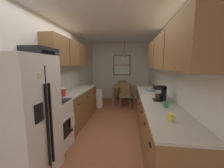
{
  "coord_description": "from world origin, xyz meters",
  "views": [
    {
      "loc": [
        0.45,
        -2.81,
        1.58
      ],
      "look_at": [
        -0.06,
        1.12,
        1.03
      ],
      "focal_mm": 22.17,
      "sensor_mm": 36.0,
      "label": 1
    }
  ],
  "objects_px": {
    "trash_bin": "(98,99)",
    "fruit_bowl": "(150,90)",
    "refrigerator": "(23,120)",
    "stove_range": "(51,125)",
    "mug_by_coffeemaker": "(166,105)",
    "microwave_over_range": "(41,58)",
    "coffee_maker": "(161,93)",
    "dining_table": "(124,89)",
    "storage_canister": "(63,92)",
    "dining_chair_far": "(122,89)",
    "dining_chair_near": "(125,94)",
    "mug_spare": "(170,117)"
  },
  "relations": [
    {
      "from": "mug_by_coffeemaker",
      "to": "stove_range",
      "type": "bearing_deg",
      "value": 178.83
    },
    {
      "from": "coffee_maker",
      "to": "mug_by_coffeemaker",
      "type": "bearing_deg",
      "value": -91.55
    },
    {
      "from": "dining_chair_near",
      "to": "mug_by_coffeemaker",
      "type": "height_order",
      "value": "mug_by_coffeemaker"
    },
    {
      "from": "mug_spare",
      "to": "fruit_bowl",
      "type": "bearing_deg",
      "value": 88.89
    },
    {
      "from": "dining_chair_near",
      "to": "mug_spare",
      "type": "distance_m",
      "value": 3.43
    },
    {
      "from": "refrigerator",
      "to": "fruit_bowl",
      "type": "height_order",
      "value": "refrigerator"
    },
    {
      "from": "mug_spare",
      "to": "coffee_maker",
      "type": "bearing_deg",
      "value": 84.41
    },
    {
      "from": "storage_canister",
      "to": "fruit_bowl",
      "type": "relative_size",
      "value": 0.69
    },
    {
      "from": "stove_range",
      "to": "dining_chair_near",
      "type": "xyz_separation_m",
      "value": [
        1.28,
        2.75,
        0.03
      ]
    },
    {
      "from": "trash_bin",
      "to": "fruit_bowl",
      "type": "relative_size",
      "value": 2.59
    },
    {
      "from": "dining_chair_near",
      "to": "mug_spare",
      "type": "relative_size",
      "value": 7.88
    },
    {
      "from": "stove_range",
      "to": "dining_table",
      "type": "bearing_deg",
      "value": 69.94
    },
    {
      "from": "stove_range",
      "to": "microwave_over_range",
      "type": "relative_size",
      "value": 1.83
    },
    {
      "from": "fruit_bowl",
      "to": "trash_bin",
      "type": "bearing_deg",
      "value": 142.95
    },
    {
      "from": "stove_range",
      "to": "microwave_over_range",
      "type": "distance_m",
      "value": 1.24
    },
    {
      "from": "trash_bin",
      "to": "fruit_bowl",
      "type": "height_order",
      "value": "fruit_bowl"
    },
    {
      "from": "dining_chair_near",
      "to": "trash_bin",
      "type": "xyz_separation_m",
      "value": [
        -0.99,
        -0.12,
        -0.17
      ]
    },
    {
      "from": "dining_chair_far",
      "to": "coffee_maker",
      "type": "xyz_separation_m",
      "value": [
        0.92,
        -3.52,
        0.55
      ]
    },
    {
      "from": "fruit_bowl",
      "to": "dining_table",
      "type": "bearing_deg",
      "value": 111.31
    },
    {
      "from": "microwave_over_range",
      "to": "dining_table",
      "type": "distance_m",
      "value": 3.75
    },
    {
      "from": "refrigerator",
      "to": "mug_spare",
      "type": "bearing_deg",
      "value": 3.53
    },
    {
      "from": "storage_canister",
      "to": "mug_by_coffeemaker",
      "type": "xyz_separation_m",
      "value": [
        2.04,
        -0.55,
        -0.04
      ]
    },
    {
      "from": "dining_table",
      "to": "coffee_maker",
      "type": "height_order",
      "value": "coffee_maker"
    },
    {
      "from": "fruit_bowl",
      "to": "storage_canister",
      "type": "bearing_deg",
      "value": -156.87
    },
    {
      "from": "microwave_over_range",
      "to": "coffee_maker",
      "type": "relative_size",
      "value": 2.1
    },
    {
      "from": "refrigerator",
      "to": "mug_by_coffeemaker",
      "type": "relative_size",
      "value": 14.12
    },
    {
      "from": "dining_chair_far",
      "to": "fruit_bowl",
      "type": "relative_size",
      "value": 3.54
    },
    {
      "from": "storage_canister",
      "to": "fruit_bowl",
      "type": "distance_m",
      "value": 2.16
    },
    {
      "from": "coffee_maker",
      "to": "dining_table",
      "type": "bearing_deg",
      "value": 105.72
    },
    {
      "from": "dining_chair_far",
      "to": "mug_by_coffeemaker",
      "type": "xyz_separation_m",
      "value": [
        0.91,
        -3.95,
        0.45
      ]
    },
    {
      "from": "dining_chair_near",
      "to": "dining_chair_far",
      "type": "height_order",
      "value": "same"
    },
    {
      "from": "refrigerator",
      "to": "mug_by_coffeemaker",
      "type": "height_order",
      "value": "refrigerator"
    },
    {
      "from": "trash_bin",
      "to": "refrigerator",
      "type": "bearing_deg",
      "value": -94.19
    },
    {
      "from": "dining_table",
      "to": "fruit_bowl",
      "type": "relative_size",
      "value": 3.5
    },
    {
      "from": "microwave_over_range",
      "to": "storage_canister",
      "type": "relative_size",
      "value": 3.41
    },
    {
      "from": "microwave_over_range",
      "to": "mug_by_coffeemaker",
      "type": "height_order",
      "value": "microwave_over_range"
    },
    {
      "from": "dining_table",
      "to": "coffee_maker",
      "type": "bearing_deg",
      "value": -74.28
    },
    {
      "from": "refrigerator",
      "to": "microwave_over_range",
      "type": "xyz_separation_m",
      "value": [
        -0.16,
        0.71,
        0.85
      ]
    },
    {
      "from": "microwave_over_range",
      "to": "fruit_bowl",
      "type": "height_order",
      "value": "microwave_over_range"
    },
    {
      "from": "dining_chair_near",
      "to": "coffee_maker",
      "type": "relative_size",
      "value": 3.14
    },
    {
      "from": "stove_range",
      "to": "refrigerator",
      "type": "bearing_deg",
      "value": -85.99
    },
    {
      "from": "dining_table",
      "to": "storage_canister",
      "type": "distance_m",
      "value": 3.1
    },
    {
      "from": "dining_table",
      "to": "mug_spare",
      "type": "height_order",
      "value": "mug_spare"
    },
    {
      "from": "refrigerator",
      "to": "stove_range",
      "type": "relative_size",
      "value": 1.56
    },
    {
      "from": "stove_range",
      "to": "dining_chair_far",
      "type": "distance_m",
      "value": 4.06
    },
    {
      "from": "dining_table",
      "to": "dining_chair_near",
      "type": "distance_m",
      "value": 0.59
    },
    {
      "from": "trash_bin",
      "to": "storage_canister",
      "type": "height_order",
      "value": "storage_canister"
    },
    {
      "from": "dining_chair_far",
      "to": "mug_by_coffeemaker",
      "type": "bearing_deg",
      "value": -76.99
    },
    {
      "from": "microwave_over_range",
      "to": "mug_spare",
      "type": "height_order",
      "value": "microwave_over_range"
    },
    {
      "from": "stove_range",
      "to": "dining_chair_near",
      "type": "relative_size",
      "value": 1.22
    }
  ]
}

